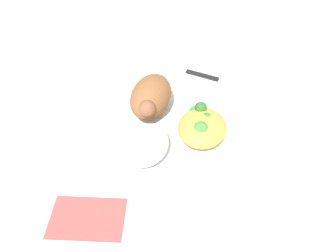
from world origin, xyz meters
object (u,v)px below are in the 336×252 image
rice_pile (146,145)px  knife (218,79)px  plate (168,133)px  fork (208,90)px  mac_cheese_with_broccoli (202,126)px  napkin (87,218)px  roasted_chicken (151,97)px

rice_pile → knife: 0.27m
plate → fork: 0.16m
mac_cheese_with_broccoli → knife: bearing=-177.8°
mac_cheese_with_broccoli → fork: size_ratio=0.68×
fork → napkin: fork is taller
mac_cheese_with_broccoli → knife: 0.19m
mac_cheese_with_broccoli → knife: (-0.19, -0.01, -0.04)m
roasted_chicken → rice_pile: size_ratio=1.22×
roasted_chicken → knife: size_ratio=0.61×
napkin → fork: bearing=163.3°
fork → rice_pile: bearing=-15.8°
mac_cheese_with_broccoli → napkin: (0.21, -0.13, -0.04)m
rice_pile → napkin: rice_pile is taller
plate → roasted_chicken: size_ratio=2.16×
roasted_chicken → fork: roasted_chicken is taller
roasted_chicken → mac_cheese_with_broccoli: size_ratio=1.21×
rice_pile → napkin: 0.15m
fork → napkin: (0.36, -0.11, -0.00)m
fork → plate: bearing=-14.9°
roasted_chicken → rice_pile: 0.10m
roasted_chicken → napkin: (0.24, -0.02, -0.05)m
roasted_chicken → knife: bearing=147.8°
plate → knife: bearing=164.8°
plate → napkin: (0.20, -0.06, -0.01)m
plate → napkin: 0.21m
knife → plate: bearing=-15.2°
plate → napkin: size_ratio=2.20×
roasted_chicken → rice_pile: (0.10, 0.03, -0.02)m
roasted_chicken → rice_pile: roasted_chicken is taller
fork → knife: (-0.04, 0.01, 0.00)m
rice_pile → mac_cheese_with_broccoli: size_ratio=0.99×
plate → napkin: plate is taller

